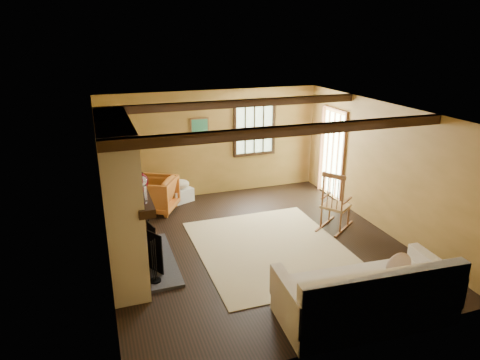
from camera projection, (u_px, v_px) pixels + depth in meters
name	position (u px, v px, depth m)	size (l,w,h in m)	color
ground	(256.00, 245.00, 7.62)	(5.50, 5.50, 0.00)	black
room_envelope	(264.00, 152.00, 7.38)	(5.02, 5.52, 2.44)	#AC813D
fireplace	(122.00, 203.00, 6.56)	(1.02, 2.30, 2.40)	#9F483D
rug	(271.00, 248.00, 7.50)	(2.50, 3.00, 0.01)	tan
rocking_chair	(335.00, 205.00, 8.12)	(0.93, 0.84, 1.15)	tan
sofa	(367.00, 298.00, 5.55)	(2.34, 1.15, 0.92)	white
firewood_pile	(128.00, 203.00, 9.20)	(0.59, 0.11, 0.22)	brown
laundry_basket	(180.00, 195.00, 9.54)	(0.50, 0.38, 0.30)	white
basket_pillow	(180.00, 184.00, 9.45)	(0.41, 0.33, 0.21)	white
armchair	(156.00, 195.00, 8.95)	(0.79, 0.81, 0.74)	#BF6026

